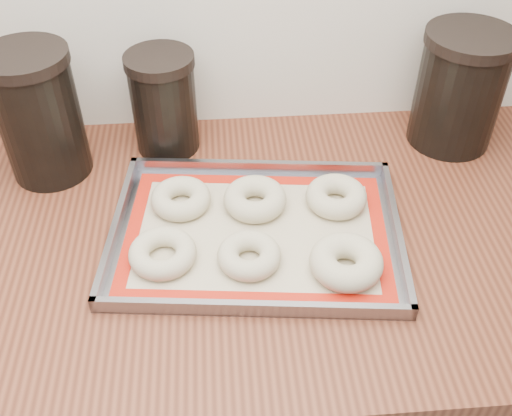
{
  "coord_description": "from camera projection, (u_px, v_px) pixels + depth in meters",
  "views": [
    {
      "loc": [
        -0.07,
        0.97,
        1.58
      ],
      "look_at": [
        -0.01,
        1.66,
        0.96
      ],
      "focal_mm": 42.0,
      "sensor_mm": 36.0,
      "label": 1
    }
  ],
  "objects": [
    {
      "name": "bagel_front_left",
      "position": [
        163.0,
        253.0,
        0.91
      ],
      "size": [
        0.11,
        0.11,
        0.03
      ],
      "primitive_type": "torus",
      "rotation": [
        0.0,
        0.0,
        0.07
      ],
      "color": "#C1B696",
      "rests_on": "baking_mat"
    },
    {
      "name": "canister_left",
      "position": [
        39.0,
        115.0,
        1.02
      ],
      "size": [
        0.15,
        0.15,
        0.23
      ],
      "color": "black",
      "rests_on": "countertop"
    },
    {
      "name": "baking_tray",
      "position": [
        256.0,
        232.0,
        0.96
      ],
      "size": [
        0.49,
        0.38,
        0.03
      ],
      "rotation": [
        0.0,
        0.0,
        -0.11
      ],
      "color": "gray",
      "rests_on": "countertop"
    },
    {
      "name": "bagel_front_right",
      "position": [
        346.0,
        262.0,
        0.89
      ],
      "size": [
        0.13,
        0.13,
        0.04
      ],
      "primitive_type": "torus",
      "rotation": [
        0.0,
        0.0,
        -0.19
      ],
      "color": "#C1B696",
      "rests_on": "baking_mat"
    },
    {
      "name": "baking_mat",
      "position": [
        256.0,
        233.0,
        0.97
      ],
      "size": [
        0.45,
        0.33,
        0.0
      ],
      "rotation": [
        0.0,
        0.0,
        -0.11
      ],
      "color": "#C6B793",
      "rests_on": "baking_tray"
    },
    {
      "name": "canister_right",
      "position": [
        459.0,
        89.0,
        1.09
      ],
      "size": [
        0.16,
        0.16,
        0.22
      ],
      "color": "black",
      "rests_on": "countertop"
    },
    {
      "name": "bagel_back_left",
      "position": [
        181.0,
        198.0,
        1.0
      ],
      "size": [
        0.11,
        0.11,
        0.03
      ],
      "primitive_type": "torus",
      "rotation": [
        0.0,
        0.0,
        -0.12
      ],
      "color": "#C1B696",
      "rests_on": "baking_mat"
    },
    {
      "name": "bagel_front_mid",
      "position": [
        249.0,
        255.0,
        0.91
      ],
      "size": [
        0.11,
        0.11,
        0.03
      ],
      "primitive_type": "torus",
      "rotation": [
        0.0,
        0.0,
        -0.16
      ],
      "color": "#C1B696",
      "rests_on": "baking_mat"
    },
    {
      "name": "bagel_back_right",
      "position": [
        336.0,
        196.0,
        1.01
      ],
      "size": [
        0.12,
        0.12,
        0.04
      ],
      "primitive_type": "torus",
      "rotation": [
        0.0,
        0.0,
        -0.19
      ],
      "color": "#C1B696",
      "rests_on": "baking_mat"
    },
    {
      "name": "countertop",
      "position": [
        263.0,
        237.0,
        0.99
      ],
      "size": [
        3.06,
        0.68,
        0.04
      ],
      "primitive_type": "cube",
      "color": "brown",
      "rests_on": "cabinet"
    },
    {
      "name": "cabinet",
      "position": [
        262.0,
        384.0,
        1.3
      ],
      "size": [
        3.0,
        0.65,
        0.86
      ],
      "primitive_type": "cube",
      "color": "#606A5D",
      "rests_on": "floor"
    },
    {
      "name": "bagel_back_mid",
      "position": [
        255.0,
        199.0,
        1.0
      ],
      "size": [
        0.13,
        0.13,
        0.04
      ],
      "primitive_type": "torus",
      "rotation": [
        0.0,
        0.0,
        -0.31
      ],
      "color": "#C1B696",
      "rests_on": "baking_mat"
    },
    {
      "name": "canister_mid",
      "position": [
        164.0,
        103.0,
        1.09
      ],
      "size": [
        0.12,
        0.12,
        0.19
      ],
      "color": "black",
      "rests_on": "countertop"
    }
  ]
}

